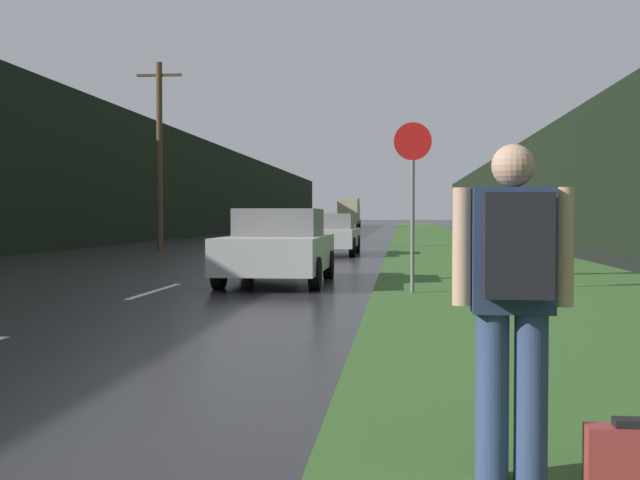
% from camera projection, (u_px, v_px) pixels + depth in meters
% --- Properties ---
extents(grass_verge, '(6.00, 240.00, 0.02)m').
position_uv_depth(grass_verge, '(452.00, 243.00, 39.35)').
color(grass_verge, '#386028').
rests_on(grass_verge, ground_plane).
extents(lane_stripe_c, '(0.12, 3.00, 0.01)m').
position_uv_depth(lane_stripe_c, '(155.00, 291.00, 14.39)').
color(lane_stripe_c, silver).
rests_on(lane_stripe_c, ground_plane).
extents(lane_stripe_d, '(0.12, 3.00, 0.01)m').
position_uv_depth(lane_stripe_d, '(235.00, 266.00, 21.35)').
color(lane_stripe_d, silver).
rests_on(lane_stripe_d, ground_plane).
extents(lane_stripe_e, '(0.12, 3.00, 0.01)m').
position_uv_depth(lane_stripe_e, '(276.00, 254.00, 28.32)').
color(lane_stripe_e, silver).
rests_on(lane_stripe_e, ground_plane).
extents(treeline_far_side, '(2.00, 140.00, 6.56)m').
position_uv_depth(treeline_far_side, '(175.00, 186.00, 50.88)').
color(treeline_far_side, black).
rests_on(treeline_far_side, ground_plane).
extents(treeline_near_side, '(2.00, 140.00, 6.04)m').
position_uv_depth(treeline_near_side, '(542.00, 189.00, 48.60)').
color(treeline_near_side, black).
rests_on(treeline_near_side, ground_plane).
extents(utility_pole_far, '(1.80, 0.24, 7.40)m').
position_uv_depth(utility_pole_far, '(160.00, 153.00, 31.62)').
color(utility_pole_far, '#4C3823').
rests_on(utility_pole_far, ground_plane).
extents(stop_sign, '(0.65, 0.07, 2.96)m').
position_uv_depth(stop_sign, '(413.00, 190.00, 13.83)').
color(stop_sign, slate).
rests_on(stop_sign, ground_plane).
extents(hitchhiker_with_backpack, '(0.59, 0.41, 1.70)m').
position_uv_depth(hitchhiker_with_backpack, '(513.00, 291.00, 3.94)').
color(hitchhiker_with_backpack, navy).
rests_on(hitchhiker_with_backpack, ground_plane).
extents(suitcase, '(0.42, 0.16, 0.35)m').
position_uv_depth(suitcase, '(629.00, 457.00, 3.94)').
color(suitcase, '#9E3333').
rests_on(suitcase, ground_plane).
extents(car_passing_near, '(1.98, 4.42, 1.49)m').
position_uv_depth(car_passing_near, '(278.00, 246.00, 16.05)').
color(car_passing_near, '#BCBCBC').
rests_on(car_passing_near, ground_plane).
extents(car_passing_far, '(1.90, 4.61, 1.43)m').
position_uv_depth(car_passing_far, '(331.00, 234.00, 27.92)').
color(car_passing_far, '#BCBCBC').
rests_on(car_passing_far, ground_plane).
extents(delivery_truck, '(2.55, 7.34, 3.51)m').
position_uv_depth(delivery_truck, '(349.00, 212.00, 98.23)').
color(delivery_truck, '#6E684F').
rests_on(delivery_truck, ground_plane).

